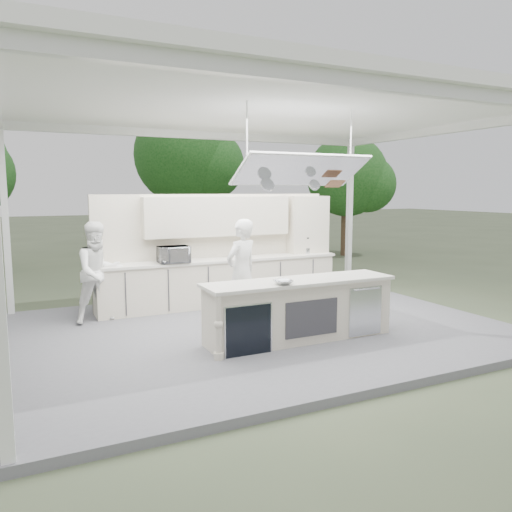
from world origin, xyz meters
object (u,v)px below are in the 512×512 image
demo_island (299,310)px  back_counter (221,281)px  sous_chef (99,272)px  head_chef (242,272)px

demo_island → back_counter: size_ratio=0.61×
demo_island → sous_chef: sous_chef is taller
back_counter → demo_island: bearing=-86.4°
demo_island → sous_chef: 3.63m
demo_island → sous_chef: bearing=137.0°
back_counter → sous_chef: 2.52m
demo_island → back_counter: same height
back_counter → head_chef: 1.68m
head_chef → back_counter: bearing=-122.4°
demo_island → head_chef: 1.36m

